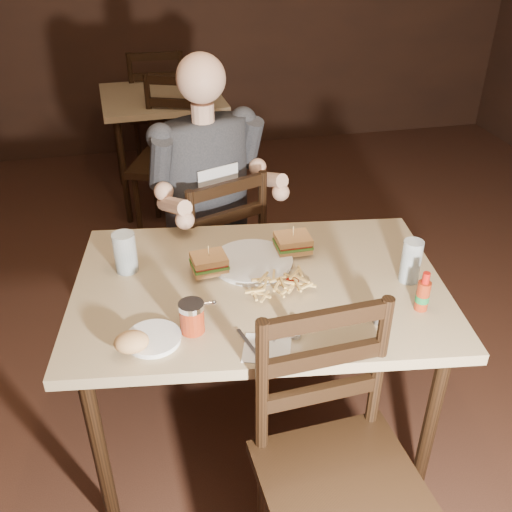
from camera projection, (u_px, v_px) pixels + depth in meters
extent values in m
plane|color=black|center=(262.00, 464.00, 2.26)|extent=(7.00, 7.00, 0.00)
cube|color=tan|center=(259.00, 288.00, 1.98)|extent=(1.37, 1.01, 0.04)
cylinder|color=black|center=(100.00, 452.00, 1.86)|extent=(0.05, 0.05, 0.73)
cylinder|color=black|center=(123.00, 322.00, 2.43)|extent=(0.05, 0.05, 0.73)
cylinder|color=black|center=(429.00, 430.00, 1.94)|extent=(0.05, 0.05, 0.73)
cylinder|color=black|center=(376.00, 309.00, 2.51)|extent=(0.05, 0.05, 0.73)
cube|color=tan|center=(161.00, 98.00, 3.91)|extent=(0.84, 0.84, 0.04)
cylinder|color=black|center=(124.00, 173.00, 3.78)|extent=(0.04, 0.04, 0.73)
cylinder|color=black|center=(118.00, 140.00, 4.30)|extent=(0.04, 0.04, 0.73)
cylinder|color=black|center=(218.00, 163.00, 3.92)|extent=(0.04, 0.04, 0.73)
cylinder|color=black|center=(201.00, 132.00, 4.44)|extent=(0.04, 0.04, 0.73)
cylinder|color=white|center=(252.00, 263.00, 2.07)|extent=(0.32, 0.32, 0.02)
ellipsoid|color=maroon|center=(292.00, 281.00, 1.94)|extent=(0.05, 0.05, 0.01)
cylinder|color=silver|center=(125.00, 253.00, 2.00)|extent=(0.09, 0.09, 0.15)
cylinder|color=silver|center=(411.00, 261.00, 1.95)|extent=(0.08, 0.08, 0.16)
cube|color=white|center=(267.00, 349.00, 1.68)|extent=(0.17, 0.17, 0.00)
cube|color=silver|center=(252.00, 349.00, 1.68)|extent=(0.06, 0.19, 0.00)
cube|color=silver|center=(285.00, 328.00, 1.76)|extent=(0.11, 0.11, 0.00)
cylinder|color=white|center=(153.00, 339.00, 1.71)|extent=(0.18, 0.18, 0.01)
ellipsoid|color=tan|center=(131.00, 342.00, 1.64)|extent=(0.11, 0.10, 0.06)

